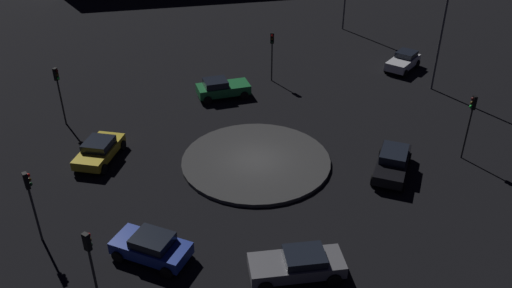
% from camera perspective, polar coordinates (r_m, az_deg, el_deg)
% --- Properties ---
extents(ground_plane, '(114.49, 114.49, 0.00)m').
position_cam_1_polar(ground_plane, '(34.38, -0.00, -2.00)').
color(ground_plane, black).
extents(roundabout_island, '(9.67, 9.67, 0.24)m').
position_cam_1_polar(roundabout_island, '(34.31, -0.00, -1.83)').
color(roundabout_island, '#383838').
rests_on(roundabout_island, ground_plane).
extents(car_black, '(3.02, 4.86, 1.49)m').
position_cam_1_polar(car_black, '(34.07, 14.54, -1.89)').
color(car_black, black).
rests_on(car_black, ground_plane).
extents(car_grey, '(4.52, 4.47, 1.41)m').
position_cam_1_polar(car_grey, '(26.01, 4.55, -12.80)').
color(car_grey, slate).
rests_on(car_grey, ground_plane).
extents(car_yellow, '(3.44, 4.53, 1.41)m').
position_cam_1_polar(car_yellow, '(35.77, -16.58, -0.62)').
color(car_yellow, gold).
rests_on(car_yellow, ground_plane).
extents(car_blue, '(4.22, 2.73, 1.44)m').
position_cam_1_polar(car_blue, '(27.33, -11.23, -10.82)').
color(car_blue, '#1E38A5').
rests_on(car_blue, ground_plane).
extents(car_green, '(4.02, 4.46, 1.54)m').
position_cam_1_polar(car_green, '(42.68, -3.73, 6.07)').
color(car_green, '#1E7238').
rests_on(car_green, ground_plane).
extents(car_white, '(2.02, 3.91, 1.53)m').
position_cam_1_polar(car_white, '(49.60, 15.64, 8.62)').
color(car_white, white).
rests_on(car_white, ground_plane).
extents(traffic_light_southwest, '(0.39, 0.38, 4.50)m').
position_cam_1_polar(traffic_light_southwest, '(35.92, 22.17, 2.92)').
color(traffic_light_southwest, '#2D2D2D').
rests_on(traffic_light_southwest, ground_plane).
extents(traffic_light_north, '(0.31, 0.36, 3.92)m').
position_cam_1_polar(traffic_light_north, '(24.54, -17.51, -11.20)').
color(traffic_light_north, '#2D2D2D').
rests_on(traffic_light_north, ground_plane).
extents(traffic_light_southeast, '(0.37, 0.40, 4.26)m').
position_cam_1_polar(traffic_light_southeast, '(44.69, 1.74, 10.40)').
color(traffic_light_southeast, '#2D2D2D').
rests_on(traffic_light_southeast, ground_plane).
extents(traffic_light_north_near, '(0.36, 0.39, 4.24)m').
position_cam_1_polar(traffic_light_north_near, '(28.80, -23.20, -4.92)').
color(traffic_light_north_near, '#2D2D2D').
rests_on(traffic_light_north_near, ground_plane).
extents(traffic_light_east, '(0.39, 0.35, 4.40)m').
position_cam_1_polar(traffic_light_east, '(39.98, -20.56, 5.97)').
color(traffic_light_east, '#2D2D2D').
rests_on(traffic_light_east, ground_plane).
extents(streetlamp_south_near, '(0.59, 0.59, 9.29)m').
position_cam_1_polar(streetlamp_south_near, '(44.52, 19.74, 13.05)').
color(streetlamp_south_near, '#4C4C51').
rests_on(streetlamp_south_near, ground_plane).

